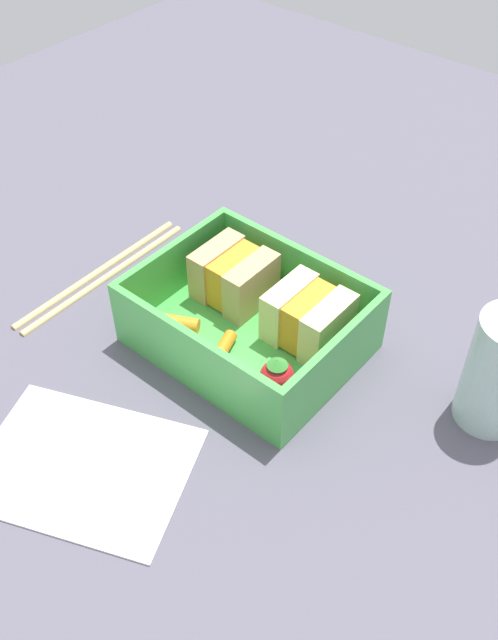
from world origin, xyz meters
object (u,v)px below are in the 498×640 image
at_px(carrot_stick_far_left, 225,354).
at_px(strawberry_far_left, 277,376).
at_px(carrot_stick_left, 176,323).
at_px(folded_napkin, 83,465).
at_px(sandwich_left, 234,276).
at_px(chopstick_pair, 102,272).
at_px(sandwich_center_left, 308,317).

height_order(carrot_stick_far_left, strawberry_far_left, strawberry_far_left).
distance_m(carrot_stick_left, folded_napkin, 0.14).
bearing_deg(carrot_stick_far_left, strawberry_far_left, 2.24).
relative_size(sandwich_left, folded_napkin, 0.39).
height_order(carrot_stick_left, strawberry_far_left, strawberry_far_left).
bearing_deg(carrot_stick_left, folded_napkin, -74.02).
bearing_deg(sandwich_left, strawberry_far_left, -32.29).
bearing_deg(strawberry_far_left, carrot_stick_far_left, -177.76).
bearing_deg(chopstick_pair, carrot_stick_left, -7.21).
relative_size(carrot_stick_left, carrot_stick_far_left, 0.94).
bearing_deg(sandwich_left, chopstick_pair, -158.64).
height_order(carrot_stick_far_left, folded_napkin, carrot_stick_far_left).
bearing_deg(carrot_stick_far_left, sandwich_left, 125.12).
bearing_deg(carrot_stick_far_left, chopstick_pair, 175.13).
height_order(carrot_stick_left, folded_napkin, carrot_stick_left).
distance_m(sandwich_left, folded_napkin, 0.20).
bearing_deg(sandwich_center_left, folded_napkin, -104.43).
xyz_separation_m(strawberry_far_left, folded_napkin, (-0.07, -0.14, -0.02)).
bearing_deg(sandwich_left, folded_napkin, -82.00).
xyz_separation_m(carrot_stick_left, chopstick_pair, (-0.11, 0.01, -0.01)).
xyz_separation_m(sandwich_center_left, carrot_stick_far_left, (-0.04, -0.06, -0.02)).
bearing_deg(chopstick_pair, folded_napkin, -45.16).
xyz_separation_m(carrot_stick_left, carrot_stick_far_left, (0.05, -0.00, -0.00)).
bearing_deg(sandwich_center_left, carrot_stick_left, -145.63).
bearing_deg(carrot_stick_left, sandwich_center_left, 34.37).
relative_size(sandwich_center_left, folded_napkin, 0.39).
relative_size(carrot_stick_far_left, strawberry_far_left, 1.28).
bearing_deg(chopstick_pair, carrot_stick_far_left, -4.87).
bearing_deg(strawberry_far_left, carrot_stick_left, -178.97).
height_order(sandwich_center_left, folded_napkin, sandwich_center_left).
bearing_deg(sandwich_left, carrot_stick_left, -100.34).
xyz_separation_m(carrot_stick_far_left, chopstick_pair, (-0.16, 0.01, -0.01)).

